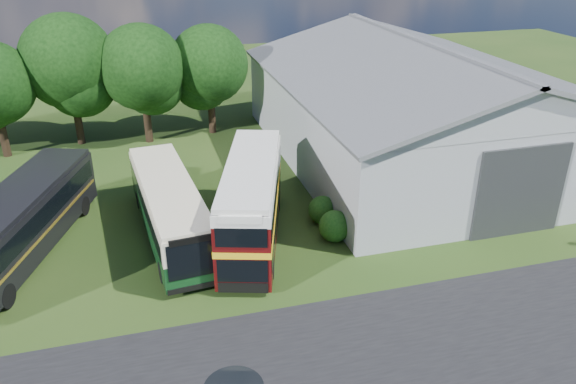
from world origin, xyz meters
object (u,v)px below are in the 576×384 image
object	(u,v)px
storage_shed	(415,98)
bus_maroon_double	(252,203)
bus_green_single	(170,208)
bus_dark_single	(21,222)

from	to	relation	value
storage_shed	bus_maroon_double	world-z (taller)	storage_shed
bus_green_single	bus_dark_single	distance (m)	7.22
bus_green_single	bus_maroon_double	world-z (taller)	bus_maroon_double
storage_shed	bus_green_single	xyz separation A→B (m)	(-17.62, -7.41, -2.49)
bus_dark_single	bus_green_single	bearing A→B (deg)	17.12
bus_green_single	bus_maroon_double	xyz separation A→B (m)	(4.03, -1.55, 0.51)
storage_shed	bus_maroon_double	distance (m)	16.39
bus_green_single	bus_dark_single	xyz separation A→B (m)	(-7.21, 0.23, 0.12)
bus_green_single	bus_dark_single	world-z (taller)	bus_dark_single
bus_maroon_double	bus_dark_single	world-z (taller)	bus_maroon_double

